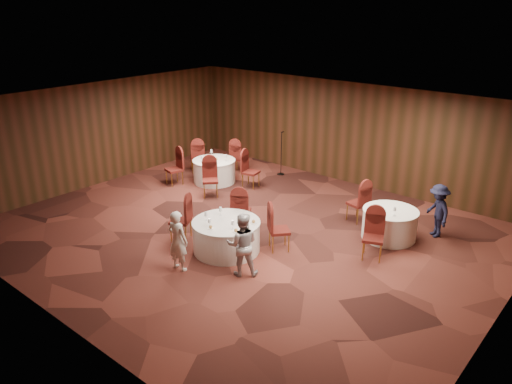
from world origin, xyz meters
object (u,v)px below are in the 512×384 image
Objects in this scene: table_main at (226,236)px; woman_a at (178,241)px; man_c at (438,211)px; table_left at (214,171)px; woman_b at (242,244)px; table_right at (389,224)px; mic_stand at (281,162)px.

woman_a reaches higher than table_main.
woman_a is (-0.20, -1.31, 0.32)m from table_main.
man_c is (3.47, 3.92, 0.30)m from table_main.
table_left is (-3.54, 3.21, 0.00)m from table_main.
woman_b is 5.13m from man_c.
table_left is 0.99× the size of woman_a.
man_c is (0.84, 0.84, 0.30)m from table_right.
table_left is 2.31m from mic_stand.
mic_stand is (-4.96, 2.10, 0.05)m from table_right.
table_main is 4.78m from table_left.
mic_stand is 5.94m from man_c.
table_right is 5.39m from mic_stand.
woman_a is at bearing -8.05° from woman_b.
woman_a is 6.39m from man_c.
table_main and table_right have the same top height.
woman_b is (1.20, 0.74, 0.01)m from woman_a.
woman_a is 1.41m from woman_b.
table_left is 5.92m from woman_b.
woman_b reaches higher than table_main.
table_right is (2.62, 3.08, 0.00)m from table_main.
mic_stand is (1.21, 1.97, 0.05)m from table_left.
man_c is at bearing -129.95° from woman_a.
woman_b is at bearing -29.78° from table_main.
woman_a is 1.02× the size of man_c.
table_left is at bearing -121.48° from mic_stand.
man_c is at bearing 44.98° from table_right.
table_main is 1.18× the size of table_right.
table_main is 5.24m from man_c.
woman_b reaches higher than table_right.
table_right is at bearing -153.51° from woman_b.
mic_stand is 1.05× the size of woman_b.
table_main is 1.17× the size of man_c.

